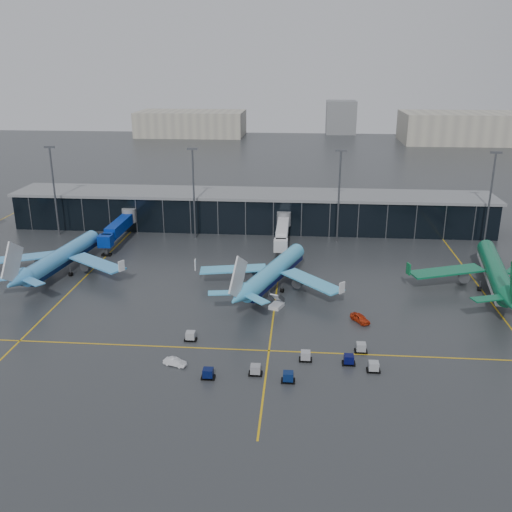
# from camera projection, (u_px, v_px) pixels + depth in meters

# --- Properties ---
(ground) EXTENTS (600.00, 600.00, 0.00)m
(ground) POSITION_uv_depth(u_px,v_px,m) (224.00, 313.00, 114.03)
(ground) COLOR #282B2D
(ground) RESTS_ON ground
(terminal_pier) EXTENTS (142.00, 17.00, 10.70)m
(terminal_pier) POSITION_uv_depth(u_px,v_px,m) (252.00, 210.00, 170.70)
(terminal_pier) COLOR black
(terminal_pier) RESTS_ON ground
(jet_bridges) EXTENTS (94.00, 27.50, 7.20)m
(jet_bridges) POSITION_uv_depth(u_px,v_px,m) (118.00, 228.00, 155.80)
(jet_bridges) COLOR #595B60
(jet_bridges) RESTS_ON ground
(flood_masts) EXTENTS (203.00, 0.50, 25.50)m
(flood_masts) POSITION_uv_depth(u_px,v_px,m) (266.00, 191.00, 156.27)
(flood_masts) COLOR #595B60
(flood_masts) RESTS_ON ground
(distant_hangars) EXTENTS (260.00, 71.00, 22.00)m
(distant_hangars) POSITION_uv_depth(u_px,v_px,m) (359.00, 125.00, 361.80)
(distant_hangars) COLOR #B2AD99
(distant_hangars) RESTS_ON ground
(taxi_lines) EXTENTS (220.00, 120.00, 0.02)m
(taxi_lines) POSITION_uv_depth(u_px,v_px,m) (276.00, 294.00, 123.24)
(taxi_lines) COLOR gold
(taxi_lines) RESTS_ON ground
(airliner_arkefly) EXTENTS (40.95, 45.38, 12.73)m
(airliner_arkefly) POSITION_uv_depth(u_px,v_px,m) (61.00, 247.00, 133.78)
(airliner_arkefly) COLOR #459FE2
(airliner_arkefly) RESTS_ON ground
(airliner_klm_near) EXTENTS (46.59, 49.61, 12.37)m
(airliner_klm_near) POSITION_uv_depth(u_px,v_px,m) (274.00, 261.00, 124.83)
(airliner_klm_near) COLOR #46B2E5
(airliner_klm_near) RESTS_ON ground
(airliner_aer_lingus) EXTENTS (45.34, 49.77, 13.54)m
(airliner_aer_lingus) POSITION_uv_depth(u_px,v_px,m) (497.00, 260.00, 123.90)
(airliner_aer_lingus) COLOR #0B623D
(airliner_aer_lingus) RESTS_ON ground
(baggage_carts) EXTENTS (33.85, 14.11, 1.70)m
(baggage_carts) POSITION_uv_depth(u_px,v_px,m) (291.00, 361.00, 94.27)
(baggage_carts) COLOR black
(baggage_carts) RESTS_ON ground
(mobile_airstair) EXTENTS (3.24, 3.79, 3.45)m
(mobile_airstair) POSITION_uv_depth(u_px,v_px,m) (277.00, 304.00, 116.16)
(mobile_airstair) COLOR silver
(mobile_airstair) RESTS_ON ground
(service_van_red) EXTENTS (4.06, 4.89, 1.57)m
(service_van_red) POSITION_uv_depth(u_px,v_px,m) (360.00, 318.00, 109.78)
(service_van_red) COLOR #B62B0E
(service_van_red) RESTS_ON ground
(service_van_white) EXTENTS (4.12, 2.45, 1.28)m
(service_van_white) POSITION_uv_depth(u_px,v_px,m) (175.00, 362.00, 94.14)
(service_van_white) COLOR silver
(service_van_white) RESTS_ON ground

